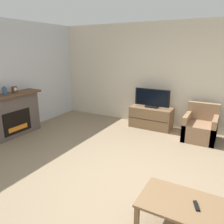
# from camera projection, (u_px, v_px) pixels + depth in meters

# --- Properties ---
(ground_plane) EXTENTS (24.00, 24.00, 0.00)m
(ground_plane) POSITION_uv_depth(u_px,v_px,m) (131.00, 185.00, 3.39)
(ground_plane) COLOR #89755B
(wall_back) EXTENTS (12.00, 0.06, 2.70)m
(wall_back) POSITION_uv_depth(u_px,v_px,m) (181.00, 77.00, 5.51)
(wall_back) COLOR beige
(wall_back) RESTS_ON ground
(fireplace) EXTENTS (0.47, 1.47, 1.03)m
(fireplace) POSITION_uv_depth(u_px,v_px,m) (12.00, 115.00, 5.18)
(fireplace) COLOR #564C47
(fireplace) RESTS_ON ground
(mantel_vase_centre_left) EXTENTS (0.10, 0.10, 0.20)m
(mantel_vase_centre_left) POSITION_uv_depth(u_px,v_px,m) (5.00, 91.00, 4.91)
(mantel_vase_centre_left) COLOR #385670
(mantel_vase_centre_left) RESTS_ON fireplace
(mantel_clock) EXTENTS (0.08, 0.11, 0.15)m
(mantel_clock) POSITION_uv_depth(u_px,v_px,m) (14.00, 90.00, 5.13)
(mantel_clock) COLOR brown
(mantel_clock) RESTS_ON fireplace
(tv_stand) EXTENTS (1.08, 0.52, 0.55)m
(tv_stand) POSITION_uv_depth(u_px,v_px,m) (151.00, 117.00, 5.81)
(tv_stand) COLOR brown
(tv_stand) RESTS_ON ground
(tv) EXTENTS (0.93, 0.18, 0.49)m
(tv) POSITION_uv_depth(u_px,v_px,m) (152.00, 99.00, 5.67)
(tv) COLOR black
(tv) RESTS_ON tv_stand
(armchair) EXTENTS (0.70, 0.76, 0.81)m
(armchair) POSITION_uv_depth(u_px,v_px,m) (200.00, 128.00, 5.04)
(armchair) COLOR #937051
(armchair) RESTS_ON ground
(coffee_table) EXTENTS (1.02, 0.61, 0.41)m
(coffee_table) POSITION_uv_depth(u_px,v_px,m) (186.00, 207.00, 2.40)
(coffee_table) COLOR brown
(coffee_table) RESTS_ON ground
(remote) EXTENTS (0.09, 0.15, 0.02)m
(remote) POSITION_uv_depth(u_px,v_px,m) (196.00, 206.00, 2.34)
(remote) COLOR black
(remote) RESTS_ON coffee_table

